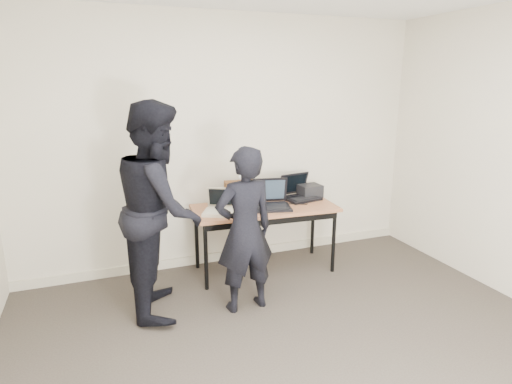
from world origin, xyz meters
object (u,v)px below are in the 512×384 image
desk (265,212)px  laptop_right (299,193)px  laptop_beige (220,208)px  equipment_box (310,191)px  person_observer (160,209)px  leather_satchel (242,192)px  person_typist (245,230)px  laptop_center (271,201)px

desk → laptop_right: (0.48, 0.17, 0.12)m
laptop_beige → laptop_right: (0.98, 0.21, 0.01)m
laptop_right → equipment_box: size_ratio=1.79×
laptop_right → person_observer: 1.71m
laptop_right → leather_satchel: bearing=164.7°
laptop_beige → leather_satchel: bearing=67.0°
laptop_beige → leather_satchel: leather_satchel is taller
desk → leather_satchel: size_ratio=4.03×
desk → person_observer: person_observer is taller
laptop_beige → equipment_box: bearing=39.0°
leather_satchel → equipment_box: bearing=5.5°
laptop_right → person_typist: size_ratio=0.29×
desk → laptop_center: bearing=-24.3°
person_observer → equipment_box: bearing=-62.2°
laptop_beige → person_observer: (-0.64, -0.34, 0.16)m
laptop_center → leather_satchel: (-0.24, 0.26, 0.06)m
leather_satchel → laptop_center: bearing=-39.4°
leather_satchel → equipment_box: (0.81, -0.04, -0.06)m
desk → equipment_box: bearing=20.3°
person_typist → person_observer: bearing=-28.3°
laptop_beige → equipment_box: (1.14, 0.23, 0.02)m
desk → laptop_right: size_ratio=3.56×
leather_satchel → equipment_box: 0.81m
desk → equipment_box: size_ratio=6.39×
desk → person_typist: (-0.46, -0.67, 0.08)m
equipment_box → laptop_beige: bearing=-168.4°
laptop_beige → laptop_center: laptop_center is taller
desk → person_typist: 0.82m
laptop_beige → leather_satchel: size_ratio=1.05×
leather_satchel → person_typist: size_ratio=0.26×
laptop_beige → leather_satchel: (0.33, 0.27, 0.08)m
laptop_right → person_typist: 1.26m
desk → leather_satchel: (-0.18, 0.23, 0.19)m
desk → person_typist: person_typist is taller
desk → laptop_right: laptop_right is taller
laptop_beige → laptop_center: size_ratio=0.89×
desk → leather_satchel: bearing=131.7°
leather_satchel → person_typist: person_typist is taller
laptop_right → person_observer: bearing=-171.5°
laptop_center → laptop_beige: bearing=-166.2°
laptop_center → person_typist: 0.82m
person_observer → desk: bearing=-61.7°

